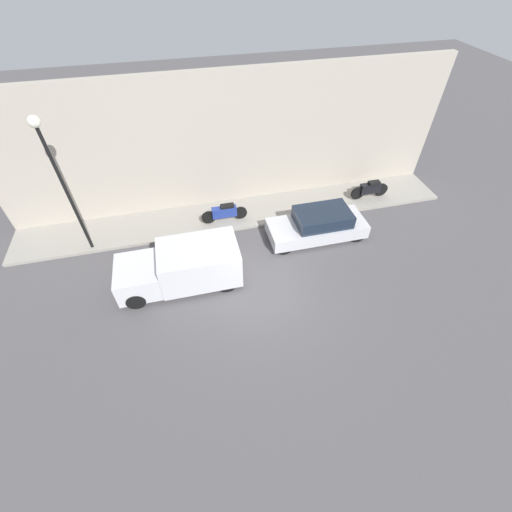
# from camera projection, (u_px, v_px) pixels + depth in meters

# --- Properties ---
(ground_plane) EXTENTS (60.00, 60.00, 0.00)m
(ground_plane) POSITION_uv_depth(u_px,v_px,m) (263.00, 290.00, 12.75)
(ground_plane) COLOR #514F51
(sidewalk) EXTENTS (2.21, 19.52, 0.13)m
(sidewalk) POSITION_uv_depth(u_px,v_px,m) (238.00, 214.00, 15.92)
(sidewalk) COLOR gray
(sidewalk) RESTS_ON ground_plane
(building_facade) EXTENTS (0.30, 19.52, 5.92)m
(building_facade) POSITION_uv_depth(u_px,v_px,m) (230.00, 143.00, 14.73)
(building_facade) COLOR #B2A899
(building_facade) RESTS_ON ground_plane
(parked_car) EXTENTS (1.66, 4.14, 1.28)m
(parked_car) POSITION_uv_depth(u_px,v_px,m) (318.00, 225.00, 14.50)
(parked_car) COLOR silver
(parked_car) RESTS_ON ground_plane
(delivery_van) EXTENTS (1.85, 4.42, 1.61)m
(delivery_van) POSITION_uv_depth(u_px,v_px,m) (181.00, 267.00, 12.48)
(delivery_van) COLOR silver
(delivery_van) RESTS_ON ground_plane
(motorcycle_black) EXTENTS (0.30, 1.89, 0.87)m
(motorcycle_black) POSITION_uv_depth(u_px,v_px,m) (370.00, 189.00, 16.41)
(motorcycle_black) COLOR black
(motorcycle_black) RESTS_ON sidewalk
(motorcycle_blue) EXTENTS (0.30, 2.04, 0.84)m
(motorcycle_blue) POSITION_uv_depth(u_px,v_px,m) (225.00, 212.00, 15.14)
(motorcycle_blue) COLOR navy
(motorcycle_blue) RESTS_ON sidewalk
(streetlamp) EXTENTS (0.39, 0.39, 5.50)m
(streetlamp) POSITION_uv_depth(u_px,v_px,m) (54.00, 165.00, 11.55)
(streetlamp) COLOR black
(streetlamp) RESTS_ON sidewalk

